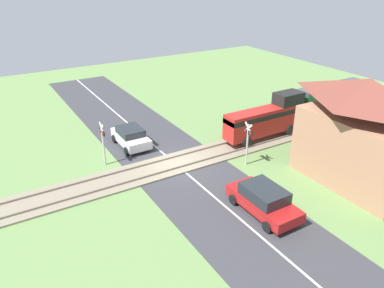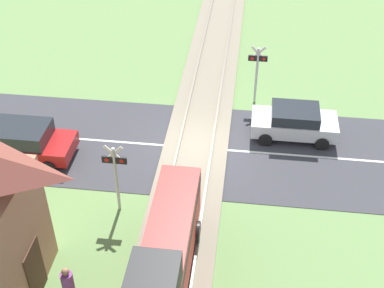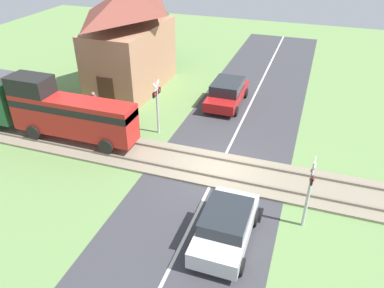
{
  "view_description": "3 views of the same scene",
  "coord_description": "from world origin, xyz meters",
  "px_view_note": "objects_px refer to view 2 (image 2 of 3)",
  "views": [
    {
      "loc": [
        19.52,
        -10.47,
        12.11
      ],
      "look_at": [
        0.0,
        1.28,
        1.2
      ],
      "focal_mm": 35.0,
      "sensor_mm": 36.0,
      "label": 1
    },
    {
      "loc": [
        -2.09,
        18.22,
        14.3
      ],
      "look_at": [
        0.0,
        1.28,
        1.2
      ],
      "focal_mm": 50.0,
      "sensor_mm": 36.0,
      "label": 2
    },
    {
      "loc": [
        -13.91,
        -3.52,
        10.19
      ],
      "look_at": [
        0.0,
        1.28,
        1.2
      ],
      "focal_mm": 35.0,
      "sensor_mm": 36.0,
      "label": 3
    }
  ],
  "objects_px": {
    "car_near_crossing": "(294,122)",
    "pedestrian_by_station": "(69,287)",
    "car_far_side": "(22,141)",
    "crossing_signal_west_approach": "(257,67)",
    "crossing_signal_east_approach": "(115,170)"
  },
  "relations": [
    {
      "from": "car_near_crossing",
      "to": "pedestrian_by_station",
      "type": "bearing_deg",
      "value": 53.7
    },
    {
      "from": "car_far_side",
      "to": "crossing_signal_west_approach",
      "type": "distance_m",
      "value": 11.11
    },
    {
      "from": "car_far_side",
      "to": "pedestrian_by_station",
      "type": "xyz_separation_m",
      "value": [
        -4.18,
        6.91,
        -0.09
      ]
    },
    {
      "from": "pedestrian_by_station",
      "to": "car_far_side",
      "type": "bearing_deg",
      "value": -58.82
    },
    {
      "from": "crossing_signal_east_approach",
      "to": "pedestrian_by_station",
      "type": "height_order",
      "value": "crossing_signal_east_approach"
    },
    {
      "from": "car_far_side",
      "to": "crossing_signal_west_approach",
      "type": "bearing_deg",
      "value": -150.16
    },
    {
      "from": "car_near_crossing",
      "to": "car_far_side",
      "type": "relative_size",
      "value": 0.87
    },
    {
      "from": "pedestrian_by_station",
      "to": "crossing_signal_west_approach",
      "type": "bearing_deg",
      "value": -113.55
    },
    {
      "from": "car_near_crossing",
      "to": "car_far_side",
      "type": "height_order",
      "value": "car_far_side"
    },
    {
      "from": "crossing_signal_west_approach",
      "to": "crossing_signal_east_approach",
      "type": "bearing_deg",
      "value": 59.15
    },
    {
      "from": "car_far_side",
      "to": "crossing_signal_east_approach",
      "type": "distance_m",
      "value": 5.53
    },
    {
      "from": "car_far_side",
      "to": "crossing_signal_east_approach",
      "type": "xyz_separation_m",
      "value": [
        -4.74,
        2.62,
        1.14
      ]
    },
    {
      "from": "car_near_crossing",
      "to": "crossing_signal_east_approach",
      "type": "xyz_separation_m",
      "value": [
        6.63,
        5.5,
        1.17
      ]
    },
    {
      "from": "car_near_crossing",
      "to": "crossing_signal_east_approach",
      "type": "distance_m",
      "value": 8.69
    },
    {
      "from": "car_far_side",
      "to": "pedestrian_by_station",
      "type": "distance_m",
      "value": 8.07
    }
  ]
}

